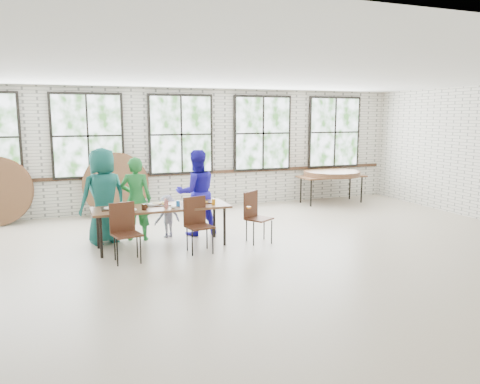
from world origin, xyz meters
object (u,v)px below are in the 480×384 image
Objects in this scene: chair_near_left at (125,227)px; chair_near_right at (197,220)px; dining_table at (162,209)px; storage_table at (332,178)px.

chair_near_right is (1.24, 0.10, 0.00)m from chair_near_left.
chair_near_right is at bearing -42.53° from dining_table.
dining_table is at bearing 127.03° from chair_near_right.
storage_table is at bearing 23.66° from chair_near_right.
dining_table is at bearing -154.74° from storage_table.
dining_table is 0.94m from chair_near_left.
dining_table is 2.53× the size of chair_near_left.
storage_table is at bearing 27.32° from dining_table.
chair_near_left is 1.25m from chair_near_right.
dining_table is 5.80m from storage_table.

